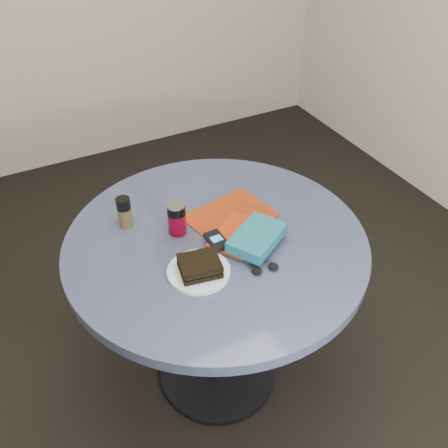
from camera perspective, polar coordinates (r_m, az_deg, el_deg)
name	(u,v)px	position (r m, az deg, el deg)	size (l,w,h in m)	color
ground	(218,373)	(2.20, -0.72, -16.66)	(4.00, 4.00, 0.00)	black
table	(216,274)	(1.75, -0.88, -5.73)	(1.00, 1.00, 0.75)	black
plate	(199,272)	(1.52, -2.91, -5.45)	(0.19, 0.19, 0.01)	white
sandwich	(200,266)	(1.50, -2.78, -4.80)	(0.14, 0.12, 0.04)	black
soda_can	(177,218)	(1.64, -5.41, 0.65)	(0.08, 0.08, 0.12)	maroon
pepper_grinder	(124,212)	(1.69, -11.31, 1.38)	(0.06, 0.06, 0.11)	#503E22
magazine	(230,216)	(1.73, 0.72, 0.92)	(0.28, 0.21, 0.01)	maroon
red_book	(237,235)	(1.64, 1.51, -1.24)	(0.20, 0.13, 0.02)	#A62D0D
novel	(257,237)	(1.59, 3.79, -1.54)	(0.19, 0.12, 0.04)	#155B68
mp3_player	(217,240)	(1.59, -0.86, -1.90)	(0.05, 0.09, 0.02)	black
headphones	(265,269)	(1.53, 4.72, -5.12)	(0.09, 0.04, 0.02)	black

